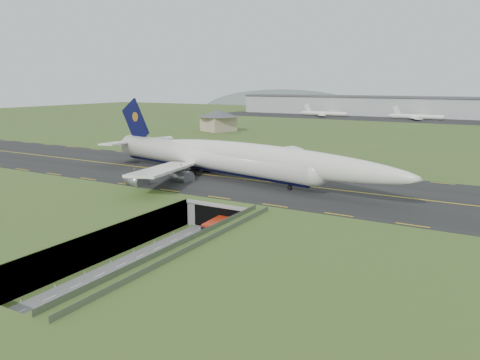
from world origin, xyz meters
The scene contains 10 objects.
ground centered at (0.00, 0.00, 0.00)m, with size 900.00×900.00×0.00m, color #385120.
airfield_deck centered at (0.00, 0.00, 3.00)m, with size 800.00×800.00×6.00m, color gray.
trench_road centered at (0.00, -7.50, 0.10)m, with size 12.00×75.00×0.20m, color slate.
taxiway centered at (0.00, 33.00, 6.09)m, with size 800.00×44.00×0.18m, color black.
tunnel_portal centered at (0.00, 16.71, 3.33)m, with size 17.00×22.30×6.00m.
guideway centered at (11.00, -19.11, 5.32)m, with size 3.00×53.00×7.05m.
jumbo_jet centered at (-12.16, 31.27, 11.81)m, with size 102.77×63.76×21.52m.
shuttle_tram centered at (2.26, 4.40, 1.82)m, with size 3.61×8.35×3.31m.
service_building centered at (-82.16, 137.39, 12.89)m, with size 28.16×28.16×11.63m.
cargo_terminal centered at (-0.04, 299.41, 13.96)m, with size 320.00×67.00×15.60m.
Camera 1 is at (53.53, -74.84, 31.78)m, focal length 35.00 mm.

